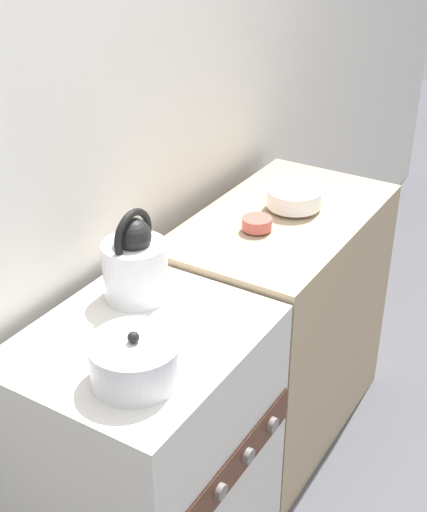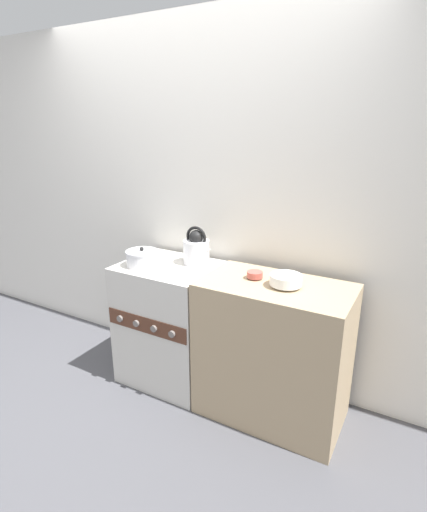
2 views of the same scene
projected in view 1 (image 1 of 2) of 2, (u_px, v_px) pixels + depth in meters
name	position (u px, v px, depth m)	size (l,w,h in m)	color
wall_back	(23.00, 173.00, 1.80)	(7.00, 0.06, 2.50)	silver
stove	(148.00, 460.00, 2.04)	(0.66, 0.57, 0.88)	beige
counter	(278.00, 325.00, 2.61)	(0.89, 0.51, 0.90)	tan
kettle	(135.00, 263.00, 1.94)	(0.22, 0.18, 0.26)	silver
cooking_pot	(135.00, 361.00, 1.64)	(0.22, 0.22, 0.13)	silver
enamel_bowl	(294.00, 198.00, 2.41)	(0.19, 0.19, 0.07)	white
small_ceramic_bowl	(257.00, 223.00, 2.28)	(0.10, 0.10, 0.05)	#B75147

